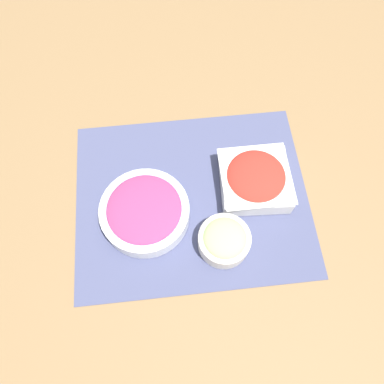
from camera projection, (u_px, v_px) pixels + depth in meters
The scene contains 5 objects.
ground_plane at pixel (192, 198), 0.88m from camera, with size 3.00×3.00×0.00m, color olive.
placemat at pixel (192, 198), 0.88m from camera, with size 0.54×0.44×0.00m.
onion_bowl at pixel (145, 211), 0.83m from camera, with size 0.20×0.20×0.06m.
tomato_bowl at pixel (255, 179), 0.86m from camera, with size 0.16×0.16×0.06m.
cucumber_bowl at pixel (224, 240), 0.80m from camera, with size 0.11×0.11×0.06m.
Camera 1 is at (0.04, 0.35, 0.81)m, focal length 35.00 mm.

